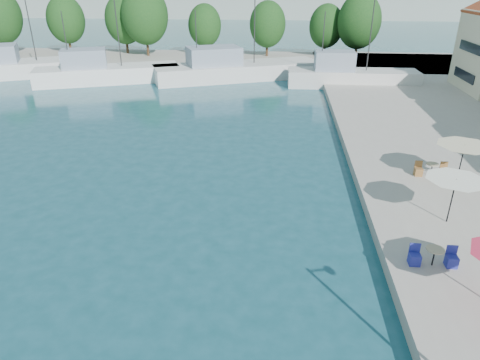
# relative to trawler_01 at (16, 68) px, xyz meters

# --- Properties ---
(quay_far) EXTENTS (90.00, 16.00, 0.60)m
(quay_far) POSITION_rel_trawler_01_xyz_m (22.93, 11.28, -0.77)
(quay_far) COLOR #A9A198
(quay_far) RESTS_ON ground
(trawler_01) EXTENTS (20.02, 13.26, 10.20)m
(trawler_01) POSITION_rel_trawler_01_xyz_m (0.00, 0.00, 0.00)
(trawler_01) COLOR white
(trawler_01) RESTS_ON ground
(trawler_02) EXTENTS (16.38, 9.71, 10.20)m
(trawler_02) POSITION_rel_trawler_01_xyz_m (12.05, -2.16, 0.00)
(trawler_02) COLOR white
(trawler_02) RESTS_ON ground
(trawler_03) EXTENTS (20.21, 12.43, 10.20)m
(trawler_03) POSITION_rel_trawler_01_xyz_m (26.69, 1.22, -0.00)
(trawler_03) COLOR silver
(trawler_03) RESTS_ON ground
(trawler_04) EXTENTS (14.11, 3.85, 10.20)m
(trawler_04) POSITION_rel_trawler_01_xyz_m (39.77, -1.47, 0.00)
(trawler_04) COLOR silver
(trawler_04) RESTS_ON ground
(tree_02) EXTENTS (5.56, 5.56, 8.23)m
(tree_02) POSITION_rel_trawler_01_xyz_m (-0.46, 15.59, 4.28)
(tree_02) COLOR #3F2B19
(tree_02) RESTS_ON quay_far
(tree_03) EXTENTS (5.67, 5.67, 8.39)m
(tree_03) POSITION_rel_trawler_01_xyz_m (8.71, 15.41, 4.38)
(tree_03) COLOR #3F2B19
(tree_03) RESTS_ON quay_far
(tree_04) EXTENTS (6.58, 6.58, 9.74)m
(tree_04) POSITION_rel_trawler_01_xyz_m (12.53, 13.38, 5.15)
(tree_04) COLOR #3F2B19
(tree_04) RESTS_ON quay_far
(tree_05) EXTENTS (4.84, 4.84, 7.17)m
(tree_05) POSITION_rel_trawler_01_xyz_m (20.75, 15.46, 3.67)
(tree_05) COLOR #3F2B19
(tree_05) RESTS_ON quay_far
(tree_06) EXTENTS (5.15, 5.15, 7.63)m
(tree_06) POSITION_rel_trawler_01_xyz_m (29.98, 14.90, 3.93)
(tree_06) COLOR #3F2B19
(tree_06) RESTS_ON quay_far
(tree_07) EXTENTS (4.88, 4.88, 7.23)m
(tree_07) POSITION_rel_trawler_01_xyz_m (38.39, 15.72, 3.70)
(tree_07) COLOR #3F2B19
(tree_07) RESTS_ON quay_far
(tree_08) EXTENTS (5.89, 5.89, 8.72)m
(tree_08) POSITION_rel_trawler_01_xyz_m (42.57, 13.47, 4.57)
(tree_08) COLOR #3F2B19
(tree_08) RESTS_ON quay_far
(umbrella_white) EXTENTS (2.70, 2.70, 2.17)m
(umbrella_white) POSITION_rel_trawler_01_xyz_m (40.36, -31.98, 1.45)
(umbrella_white) COLOR black
(umbrella_white) RESTS_ON quay_right
(umbrella_cream) EXTENTS (2.90, 2.90, 2.27)m
(umbrella_cream) POSITION_rel_trawler_01_xyz_m (42.23, -27.73, 1.55)
(umbrella_cream) COLOR black
(umbrella_cream) RESTS_ON quay_right
(cafe_table_02) EXTENTS (1.82, 0.70, 0.76)m
(cafe_table_02) POSITION_rel_trawler_01_xyz_m (38.65, -35.52, -0.18)
(cafe_table_02) COLOR black
(cafe_table_02) RESTS_ON quay_right
(cafe_table_03) EXTENTS (1.82, 0.70, 0.76)m
(cafe_table_03) POSITION_rel_trawler_01_xyz_m (41.14, -26.79, -0.18)
(cafe_table_03) COLOR black
(cafe_table_03) RESTS_ON quay_right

